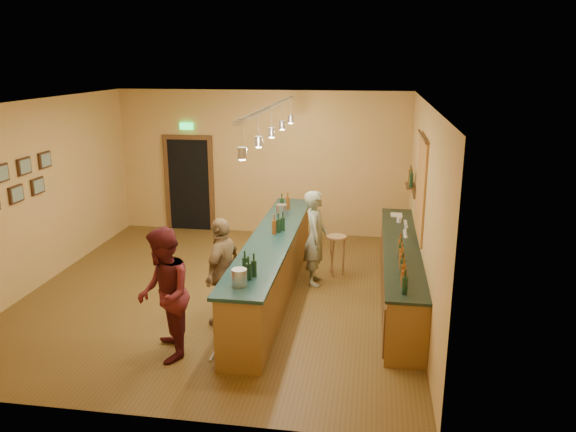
# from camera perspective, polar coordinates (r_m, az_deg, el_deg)

# --- Properties ---
(floor) EXTENTS (7.00, 7.00, 0.00)m
(floor) POSITION_cam_1_polar(r_m,az_deg,el_deg) (9.76, -6.61, -7.67)
(floor) COLOR brown
(floor) RESTS_ON ground
(ceiling) EXTENTS (6.50, 7.00, 0.02)m
(ceiling) POSITION_cam_1_polar(r_m,az_deg,el_deg) (8.99, -7.26, 11.40)
(ceiling) COLOR silver
(ceiling) RESTS_ON wall_back
(wall_back) EXTENTS (6.50, 0.02, 3.20)m
(wall_back) POSITION_cam_1_polar(r_m,az_deg,el_deg) (12.57, -2.66, 5.38)
(wall_back) COLOR #B99C45
(wall_back) RESTS_ON floor
(wall_front) EXTENTS (6.50, 0.02, 3.20)m
(wall_front) POSITION_cam_1_polar(r_m,az_deg,el_deg) (6.12, -15.72, -6.61)
(wall_front) COLOR #B99C45
(wall_front) RESTS_ON floor
(wall_left) EXTENTS (0.02, 7.00, 3.20)m
(wall_left) POSITION_cam_1_polar(r_m,az_deg,el_deg) (10.58, -24.14, 2.01)
(wall_left) COLOR #B99C45
(wall_left) RESTS_ON floor
(wall_right) EXTENTS (0.02, 7.00, 3.20)m
(wall_right) POSITION_cam_1_polar(r_m,az_deg,el_deg) (8.95, 13.56, 0.65)
(wall_right) COLOR #B99C45
(wall_right) RESTS_ON floor
(doorway) EXTENTS (1.15, 0.09, 2.48)m
(doorway) POSITION_cam_1_polar(r_m,az_deg,el_deg) (13.08, -9.99, 3.45)
(doorway) COLOR black
(doorway) RESTS_ON wall_back
(tapestry) EXTENTS (0.03, 1.40, 1.60)m
(tapestry) POSITION_cam_1_polar(r_m,az_deg,el_deg) (9.28, 13.35, 2.79)
(tapestry) COLOR maroon
(tapestry) RESTS_ON wall_right
(bottle_shelf) EXTENTS (0.17, 0.55, 0.54)m
(bottle_shelf) POSITION_cam_1_polar(r_m,az_deg,el_deg) (10.77, 12.41, 3.62)
(bottle_shelf) COLOR #523618
(bottle_shelf) RESTS_ON wall_right
(picture_grid) EXTENTS (0.06, 2.20, 0.70)m
(picture_grid) POSITION_cam_1_polar(r_m,az_deg,el_deg) (9.89, -26.46, 2.93)
(picture_grid) COLOR #382111
(picture_grid) RESTS_ON wall_left
(back_counter) EXTENTS (0.60, 4.55, 1.27)m
(back_counter) POSITION_cam_1_polar(r_m,az_deg,el_deg) (9.44, 11.34, -5.53)
(back_counter) COLOR brown
(back_counter) RESTS_ON floor
(tasting_bar) EXTENTS (0.74, 5.10, 1.38)m
(tasting_bar) POSITION_cam_1_polar(r_m,az_deg,el_deg) (9.35, -1.58, -4.63)
(tasting_bar) COLOR brown
(tasting_bar) RESTS_ON floor
(pendant_track) EXTENTS (0.11, 4.60, 0.50)m
(pendant_track) POSITION_cam_1_polar(r_m,az_deg,el_deg) (8.81, -1.68, 10.01)
(pendant_track) COLOR silver
(pendant_track) RESTS_ON ceiling
(bartender) EXTENTS (0.44, 0.64, 1.68)m
(bartender) POSITION_cam_1_polar(r_m,az_deg,el_deg) (9.80, 2.80, -2.23)
(bartender) COLOR gray
(bartender) RESTS_ON floor
(customer_a) EXTENTS (0.96, 1.06, 1.79)m
(customer_a) POSITION_cam_1_polar(r_m,az_deg,el_deg) (7.55, -12.49, -7.82)
(customer_a) COLOR #59191E
(customer_a) RESTS_ON floor
(customer_b) EXTENTS (0.58, 1.02, 1.64)m
(customer_b) POSITION_cam_1_polar(r_m,az_deg,el_deg) (8.41, -6.61, -5.58)
(customer_b) COLOR #997A51
(customer_b) RESTS_ON floor
(bar_stool) EXTENTS (0.36, 0.36, 0.75)m
(bar_stool) POSITION_cam_1_polar(r_m,az_deg,el_deg) (10.27, 4.93, -2.81)
(bar_stool) COLOR olive
(bar_stool) RESTS_ON floor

